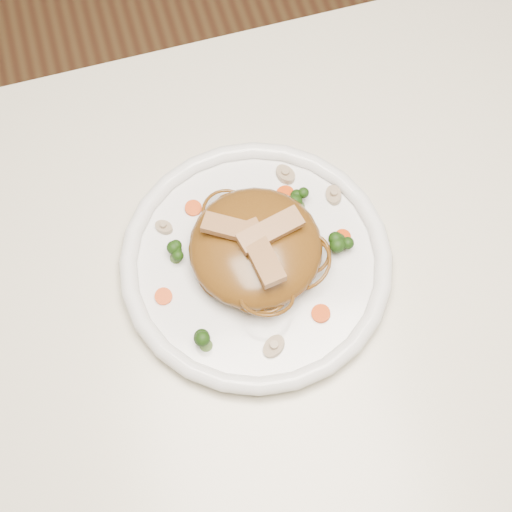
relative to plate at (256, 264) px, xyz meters
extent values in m
plane|color=#55301D|center=(0.04, -0.07, -0.76)|extent=(4.00, 4.00, 0.00)
cube|color=beige|center=(0.04, -0.07, -0.03)|extent=(1.20, 0.80, 0.04)
cylinder|color=white|center=(0.00, 0.00, 0.00)|extent=(0.31, 0.31, 0.02)
ellipsoid|color=#5F3912|center=(0.00, 0.01, 0.03)|extent=(0.18, 0.18, 0.05)
cube|color=#AC7751|center=(0.02, 0.01, 0.06)|extent=(0.07, 0.04, 0.01)
cube|color=#AC7751|center=(-0.02, 0.02, 0.06)|extent=(0.07, 0.05, 0.01)
cube|color=#AC7751|center=(0.00, -0.02, 0.06)|extent=(0.03, 0.08, 0.01)
cylinder|color=#DF4A08|center=(0.06, 0.07, 0.01)|extent=(0.02, 0.02, 0.00)
cylinder|color=#DF4A08|center=(-0.11, -0.01, 0.01)|extent=(0.02, 0.02, 0.00)
cylinder|color=#DF4A08|center=(0.10, 0.00, 0.01)|extent=(0.02, 0.02, 0.00)
cylinder|color=#DF4A08|center=(-0.05, 0.08, 0.01)|extent=(0.02, 0.02, 0.00)
cylinder|color=#DF4A08|center=(0.05, -0.08, 0.01)|extent=(0.03, 0.03, 0.00)
cylinder|color=#C2B191|center=(-0.01, -0.10, 0.01)|extent=(0.04, 0.04, 0.01)
cylinder|color=#C2B191|center=(0.11, 0.05, 0.01)|extent=(0.03, 0.03, 0.01)
cylinder|color=#C2B191|center=(-0.09, 0.07, 0.01)|extent=(0.03, 0.03, 0.01)
cylinder|color=#C2B191|center=(0.06, 0.09, 0.01)|extent=(0.03, 0.03, 0.01)
camera|label=1|loc=(-0.09, -0.30, 0.72)|focal=50.03mm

